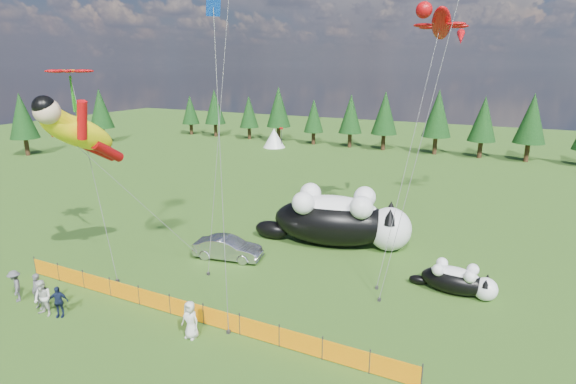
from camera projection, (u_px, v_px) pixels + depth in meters
The scene contains 16 objects.
ground at pixel (222, 292), 24.18m from camera, with size 160.00×160.00×0.00m, color #123609.
safety_fence at pixel (186, 310), 21.46m from camera, with size 22.06×0.06×1.10m.
tree_line at pixel (406, 123), 61.94m from camera, with size 90.00×4.00×8.00m, color black, non-canonical shape.
festival_tents at pixel (488, 155), 53.67m from camera, with size 50.00×3.20×2.80m, color white, non-canonical shape.
cat_large at pixel (340, 219), 30.03m from camera, with size 10.66×5.31×3.88m.
cat_small at pixel (458, 280), 23.82m from camera, with size 4.56×1.82×1.65m.
car at pixel (228, 248), 28.12m from camera, with size 1.50×4.29×1.41m, color #ACABB0.
spectator_a at pixel (37, 292), 22.27m from camera, with size 0.68×0.45×1.87m, color #525257.
spectator_b at pixel (43, 298), 21.64m from camera, with size 0.90×0.53×1.85m, color silver.
spectator_c at pixel (58, 302), 21.60m from camera, with size 0.93×0.48×1.59m, color #16213E.
spectator_d at pixel (15, 286), 23.03m from camera, with size 1.09×0.56×1.69m, color #525257.
spectator_e at pixel (190, 320), 19.89m from camera, with size 0.87×0.57×1.78m, color silver.
superhero_kite at pixel (78, 132), 24.07m from camera, with size 6.89×7.05×11.62m.
gecko_kite at pixel (441, 24), 29.11m from camera, with size 4.15×13.83×17.51m.
flower_kite at pixel (70, 74), 25.69m from camera, with size 5.70×3.49×12.21m.
diamond_kite_c at pixel (214, 18), 19.20m from camera, with size 2.18×2.78×15.02m.
Camera 1 is at (12.79, -18.00, 11.78)m, focal length 28.00 mm.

